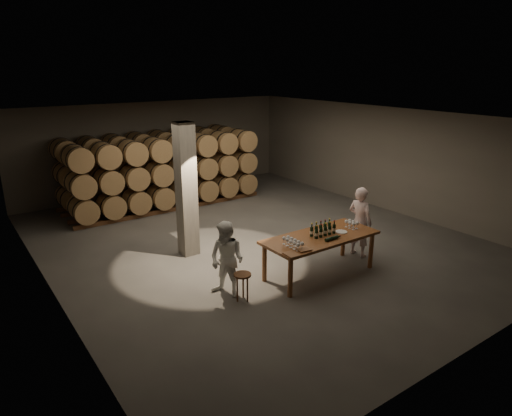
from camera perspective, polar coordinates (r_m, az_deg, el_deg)
room at (r=10.85m, az=-8.71°, el=2.19°), size 12.00×12.00×12.00m
tasting_table at (r=9.98m, az=8.03°, el=-4.03°), size 2.60×1.10×0.90m
barrel_stack_back at (r=15.87m, az=-12.94°, el=5.35°), size 6.26×0.95×2.31m
barrel_stack_front at (r=14.61m, az=-10.78°, el=4.45°), size 6.26×0.95×2.31m
bottle_cluster at (r=9.97m, az=8.36°, el=-2.76°), size 0.60×0.23×0.30m
lying_bottles at (r=9.74m, az=9.49°, el=-3.76°), size 0.44×0.07×0.07m
glass_cluster_left at (r=9.26m, az=4.64°, el=-4.17°), size 0.19×0.52×0.17m
glass_cluster_right at (r=10.50m, az=11.87°, el=-1.80°), size 0.19×0.30×0.17m
plate at (r=10.23m, az=10.60°, el=-2.94°), size 0.27×0.27×0.02m
notebook_near at (r=9.15m, az=5.99°, el=-5.19°), size 0.29×0.25×0.03m
notebook_corner at (r=8.92m, az=4.46°, el=-5.80°), size 0.26×0.32×0.03m
pen at (r=9.17m, az=6.67°, el=-5.23°), size 0.15×0.02×0.01m
stool at (r=8.94m, az=-1.69°, el=-8.83°), size 0.34×0.34×0.57m
person_man at (r=11.14m, az=12.85°, el=-1.68°), size 0.50×0.68×1.71m
person_woman at (r=9.03m, az=-3.66°, el=-6.45°), size 0.84×0.93×1.55m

